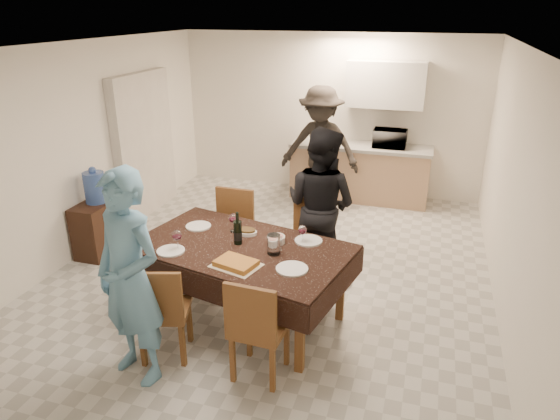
{
  "coord_description": "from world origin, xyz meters",
  "views": [
    {
      "loc": [
        1.64,
        -5.13,
        2.97
      ],
      "look_at": [
        0.16,
        -0.3,
        0.9
      ],
      "focal_mm": 32.0,
      "sensor_mm": 36.0,
      "label": 1
    }
  ],
  "objects": [
    {
      "name": "savoury_tart",
      "position": [
        0.1,
        -1.46,
        0.83
      ],
      "size": [
        0.48,
        0.41,
        0.05
      ],
      "primitive_type": "cube",
      "rotation": [
        0.0,
        0.0,
        -0.26
      ],
      "color": "#AE8333",
      "rests_on": "dining_table"
    },
    {
      "name": "wine_glass_a",
      "position": [
        -0.55,
        -1.33,
        0.91
      ],
      "size": [
        0.09,
        0.09,
        0.21
      ],
      "primitive_type": null,
      "color": "white",
      "rests_on": "dining_table"
    },
    {
      "name": "kitchen_worktop",
      "position": [
        0.6,
        2.68,
        0.89
      ],
      "size": [
        2.24,
        0.64,
        0.05
      ],
      "primitive_type": "cube",
      "color": "#9A9A96",
      "rests_on": "kitchen_base_cabinet"
    },
    {
      "name": "wine_glass_b",
      "position": [
        0.55,
        -0.83,
        0.9
      ],
      "size": [
        0.08,
        0.08,
        0.19
      ],
      "primitive_type": null,
      "color": "white",
      "rests_on": "dining_table"
    },
    {
      "name": "wall_back",
      "position": [
        0.0,
        3.0,
        1.3
      ],
      "size": [
        5.0,
        0.02,
        2.6
      ],
      "primitive_type": "cube",
      "color": "white",
      "rests_on": "floor"
    },
    {
      "name": "person_near",
      "position": [
        -0.55,
        -2.13,
        0.93
      ],
      "size": [
        0.78,
        0.63,
        1.86
      ],
      "primitive_type": "imported",
      "rotation": [
        0.0,
        0.0,
        -0.3
      ],
      "color": "#598FB2",
      "rests_on": "floor"
    },
    {
      "name": "wine_bottle",
      "position": [
        -0.05,
        -1.03,
        0.97
      ],
      "size": [
        0.08,
        0.08,
        0.33
      ],
      "primitive_type": null,
      "color": "black",
      "rests_on": "dining_table"
    },
    {
      "name": "floor",
      "position": [
        0.0,
        0.0,
        0.0
      ],
      "size": [
        5.0,
        6.0,
        0.02
      ],
      "primitive_type": "cube",
      "color": "beige",
      "rests_on": "ground"
    },
    {
      "name": "ceiling",
      "position": [
        0.0,
        0.0,
        2.6
      ],
      "size": [
        5.0,
        6.0,
        0.02
      ],
      "primitive_type": "cube",
      "color": "white",
      "rests_on": "wall_back"
    },
    {
      "name": "wall_left",
      "position": [
        -2.5,
        0.0,
        1.3
      ],
      "size": [
        0.02,
        6.0,
        2.6
      ],
      "primitive_type": "cube",
      "color": "white",
      "rests_on": "floor"
    },
    {
      "name": "stub_partition",
      "position": [
        -2.42,
        1.2,
        1.05
      ],
      "size": [
        0.15,
        1.4,
        2.1
      ],
      "primitive_type": "cube",
      "color": "silver",
      "rests_on": "floor"
    },
    {
      "name": "microwave",
      "position": [
        1.04,
        2.68,
        1.05
      ],
      "size": [
        0.51,
        0.34,
        0.28
      ],
      "primitive_type": "imported",
      "rotation": [
        0.0,
        0.0,
        3.14
      ],
      "color": "silver",
      "rests_on": "kitchen_worktop"
    },
    {
      "name": "dining_table",
      "position": [
        0.0,
        -1.08,
        0.77
      ],
      "size": [
        2.27,
        1.61,
        0.81
      ],
      "rotation": [
        0.0,
        0.0,
        -0.21
      ],
      "color": "black",
      "rests_on": "floor"
    },
    {
      "name": "chair_far_left",
      "position": [
        -0.45,
        -0.43,
        0.63
      ],
      "size": [
        0.47,
        0.47,
        0.55
      ],
      "rotation": [
        0.0,
        0.0,
        3.14
      ],
      "color": "brown",
      "rests_on": "floor"
    },
    {
      "name": "person_kitchen",
      "position": [
        0.03,
        2.23,
        0.94
      ],
      "size": [
        1.22,
        0.7,
        1.88
      ],
      "primitive_type": "imported",
      "color": "black",
      "rests_on": "floor"
    },
    {
      "name": "water_pitcher",
      "position": [
        0.35,
        -1.13,
        0.9
      ],
      "size": [
        0.13,
        0.13,
        0.19
      ],
      "primitive_type": "cylinder",
      "color": "white",
      "rests_on": "dining_table"
    },
    {
      "name": "plate_near_right",
      "position": [
        0.6,
        -1.38,
        0.81
      ],
      "size": [
        0.29,
        0.29,
        0.02
      ],
      "primitive_type": "cylinder",
      "color": "white",
      "rests_on": "dining_table"
    },
    {
      "name": "kitchen_base_cabinet",
      "position": [
        0.6,
        2.68,
        0.43
      ],
      "size": [
        2.2,
        0.6,
        0.86
      ],
      "primitive_type": "cube",
      "color": "tan",
      "rests_on": "floor"
    },
    {
      "name": "plate_far_right",
      "position": [
        0.6,
        -0.78,
        0.81
      ],
      "size": [
        0.27,
        0.27,
        0.02
      ],
      "primitive_type": "cylinder",
      "color": "white",
      "rests_on": "dining_table"
    },
    {
      "name": "mushroom_dish",
      "position": [
        -0.05,
        -0.8,
        0.82
      ],
      "size": [
        0.2,
        0.2,
        0.04
      ],
      "primitive_type": "cylinder",
      "color": "white",
      "rests_on": "dining_table"
    },
    {
      "name": "plate_far_left",
      "position": [
        -0.6,
        -0.78,
        0.81
      ],
      "size": [
        0.27,
        0.27,
        0.02
      ],
      "primitive_type": "cylinder",
      "color": "white",
      "rests_on": "dining_table"
    },
    {
      "name": "chair_near_left",
      "position": [
        -0.45,
        -1.92,
        0.58
      ],
      "size": [
        0.54,
        0.55,
        0.51
      ],
      "rotation": [
        0.0,
        0.0,
        0.3
      ],
      "color": "brown",
      "rests_on": "floor"
    },
    {
      "name": "chair_far_right",
      "position": [
        0.45,
        -0.43,
        0.62
      ],
      "size": [
        0.53,
        0.53,
        0.54
      ],
      "rotation": [
        0.0,
        0.0,
        2.97
      ],
      "color": "brown",
      "rests_on": "floor"
    },
    {
      "name": "person_far",
      "position": [
        0.55,
        -0.03,
        0.9
      ],
      "size": [
        1.05,
        0.93,
        1.79
      ],
      "primitive_type": "imported",
      "rotation": [
        0.0,
        0.0,
        2.8
      ],
      "color": "black",
      "rests_on": "floor"
    },
    {
      "name": "salad_bowl",
      "position": [
        0.3,
        -0.9,
        0.84
      ],
      "size": [
        0.18,
        0.18,
        0.07
      ],
      "primitive_type": "cylinder",
      "color": "white",
      "rests_on": "dining_table"
    },
    {
      "name": "chair_near_right",
      "position": [
        0.45,
        -1.92,
        0.59
      ],
      "size": [
        0.46,
        0.46,
        0.53
      ],
      "rotation": [
        0.0,
        0.0,
        -0.05
      ],
      "color": "brown",
      "rests_on": "floor"
    },
    {
      "name": "wine_glass_c",
      "position": [
        -0.2,
        -0.78,
        0.91
      ],
      "size": [
        0.09,
        0.09,
        0.2
      ],
      "primitive_type": null,
      "color": "white",
      "rests_on": "dining_table"
    },
    {
      "name": "water_jug",
      "position": [
        -2.28,
        -0.22,
        0.88
      ],
      "size": [
        0.26,
        0.26,
        0.39
      ],
      "primitive_type": "cylinder",
      "color": "#3E62B4",
      "rests_on": "console"
    },
    {
      "name": "console",
      "position": [
        -2.28,
        -0.22,
        0.34
      ],
      "size": [
        0.37,
        0.74,
        0.69
      ],
      "primitive_type": "cube",
      "color": "black",
      "rests_on": "floor"
    },
    {
      "name": "wall_right",
      "position": [
        2.5,
        0.0,
        1.3
      ],
      "size": [
        0.02,
        6.0,
        2.6
      ],
      "primitive_type": "cube",
      "color": "white",
      "rests_on": "floor"
    },
    {
      "name": "plate_near_left",
      "position": [
        -0.6,
        -1.38,
        0.81
      ],
      "size": [
        0.27,
        0.27,
        0.02
      ],
      "primitive_type": "cylinder",
      "color": "white",
      "rests_on": "dining_table"
    },
    {
      "name": "wall_front",
      "position": [
        0.0,
        -3.0,
        1.3
      ],
      "size": [
        5.0,
        0.02,
        2.6
      ],
      "primitive_type": "cube",
      "color": "white",
      "rests_on": "floor"
    },
    {
      "name": "upper_cabinet",
      "position": [
        0.9,
        2.82,
        1.85
      ],
      "size": [
        1.2,
        0.34,
        0.7
      ],
      "primitive_type": "cube",
      "color": "silver",
      "rests_on": "wall_back"
    }
  ]
}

